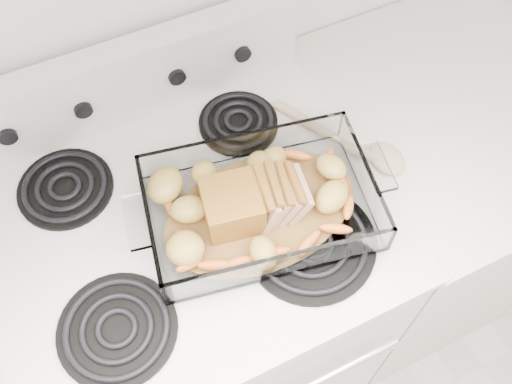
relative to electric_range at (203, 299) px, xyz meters
name	(u,v)px	position (x,y,z in m)	size (l,w,h in m)	color
electric_range	(203,299)	(0.00, 0.00, 0.00)	(0.78, 0.70, 1.12)	silver
counter_right	(413,207)	(0.66, 0.00, -0.02)	(0.58, 0.68, 0.93)	beige
baking_dish	(261,207)	(0.13, -0.06, 0.48)	(0.42, 0.28, 0.08)	silver
pork_roast	(247,206)	(0.11, -0.06, 0.51)	(0.20, 0.10, 0.09)	brown
roast_vegetables	(250,190)	(0.13, -0.02, 0.49)	(0.39, 0.21, 0.05)	orange
wooden_spoon	(358,146)	(0.39, -0.01, 0.46)	(0.18, 0.28, 0.02)	tan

